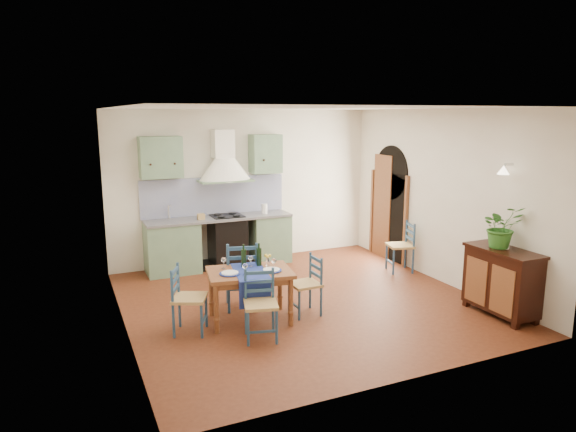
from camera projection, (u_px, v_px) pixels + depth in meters
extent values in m
plane|color=#441C0E|center=(302.00, 301.00, 7.58)|extent=(5.00, 5.00, 0.00)
cube|color=silver|center=(245.00, 186.00, 9.54)|extent=(5.00, 0.04, 2.80)
cube|color=slate|center=(172.00, 248.00, 8.87)|extent=(0.90, 0.60, 0.88)
cube|color=slate|center=(269.00, 238.00, 9.59)|extent=(0.70, 0.60, 0.88)
cube|color=black|center=(228.00, 242.00, 9.27)|extent=(0.60, 0.58, 0.88)
cube|color=gray|center=(219.00, 218.00, 9.12)|extent=(2.60, 0.64, 0.04)
cube|color=silver|center=(171.00, 222.00, 8.78)|extent=(0.45, 0.40, 0.03)
cylinder|color=silver|center=(169.00, 212.00, 8.92)|extent=(0.02, 0.02, 0.26)
cube|color=black|center=(227.00, 216.00, 9.18)|extent=(0.55, 0.48, 0.02)
cube|color=black|center=(219.00, 264.00, 9.34)|extent=(2.60, 0.50, 0.08)
cube|color=navy|center=(214.00, 196.00, 9.30)|extent=(2.65, 0.05, 0.68)
cube|color=slate|center=(161.00, 157.00, 8.64)|extent=(0.70, 0.34, 0.70)
cube|color=slate|center=(265.00, 154.00, 9.40)|extent=(0.55, 0.34, 0.70)
cone|color=white|center=(225.00, 170.00, 9.07)|extent=(0.96, 0.96, 0.40)
cube|color=white|center=(223.00, 144.00, 9.06)|extent=(0.36, 0.30, 0.50)
cube|color=silver|center=(442.00, 197.00, 8.30)|extent=(0.04, 5.00, 2.80)
cube|color=black|center=(389.00, 216.00, 9.66)|extent=(0.03, 1.00, 1.65)
cylinder|color=black|center=(391.00, 173.00, 9.50)|extent=(0.03, 1.00, 1.00)
cube|color=brown|center=(406.00, 222.00, 9.17)|extent=(0.06, 0.06, 1.65)
cube|color=brown|center=(372.00, 211.00, 10.13)|extent=(0.06, 0.06, 1.65)
cube|color=brown|center=(382.00, 206.00, 9.82)|extent=(0.04, 0.55, 1.96)
cylinder|color=silver|center=(509.00, 164.00, 6.92)|extent=(0.15, 0.04, 0.04)
cone|color=#FFEDC6|center=(503.00, 170.00, 6.90)|extent=(0.16, 0.16, 0.12)
cube|color=silver|center=(119.00, 223.00, 6.31)|extent=(0.04, 5.00, 2.80)
cube|color=silver|center=(303.00, 108.00, 7.03)|extent=(5.00, 5.00, 0.01)
cube|color=brown|center=(250.00, 273.00, 6.75)|extent=(1.20, 0.90, 0.05)
cube|color=brown|center=(250.00, 277.00, 6.76)|extent=(1.07, 0.77, 0.08)
cylinder|color=brown|center=(216.00, 309.00, 6.41)|extent=(0.06, 0.06, 0.64)
cylinder|color=brown|center=(211.00, 293.00, 6.98)|extent=(0.06, 0.06, 0.64)
cylinder|color=brown|center=(291.00, 302.00, 6.65)|extent=(0.06, 0.06, 0.64)
cylinder|color=brown|center=(280.00, 287.00, 7.22)|extent=(0.06, 0.06, 0.64)
cube|color=navy|center=(250.00, 272.00, 6.70)|extent=(0.54, 0.87, 0.01)
cube|color=navy|center=(255.00, 293.00, 6.43)|extent=(0.41, 0.08, 0.38)
cylinder|color=navy|center=(230.00, 274.00, 6.59)|extent=(0.27, 0.27, 0.01)
cylinder|color=white|center=(230.00, 273.00, 6.59)|extent=(0.22, 0.22, 0.01)
cylinder|color=navy|center=(271.00, 270.00, 6.72)|extent=(0.27, 0.27, 0.01)
cylinder|color=white|center=(271.00, 270.00, 6.72)|extent=(0.22, 0.22, 0.01)
cylinder|color=black|center=(244.00, 256.00, 6.87)|extent=(0.07, 0.07, 0.32)
cylinder|color=black|center=(259.00, 255.00, 6.93)|extent=(0.07, 0.07, 0.32)
cylinder|color=white|center=(268.00, 262.00, 6.93)|extent=(0.05, 0.05, 0.10)
sphere|color=gold|center=(268.00, 256.00, 6.91)|extent=(0.10, 0.10, 0.10)
cylinder|color=navy|center=(248.00, 329.00, 6.08)|extent=(0.03, 0.03, 0.44)
cylinder|color=navy|center=(246.00, 302.00, 6.37)|extent=(0.03, 0.03, 0.85)
cylinder|color=navy|center=(277.00, 327.00, 6.13)|extent=(0.03, 0.03, 0.44)
cylinder|color=navy|center=(273.00, 300.00, 6.42)|extent=(0.03, 0.03, 0.85)
cube|color=tan|center=(261.00, 304.00, 6.22)|extent=(0.49, 0.49, 0.04)
cube|color=navy|center=(259.00, 290.00, 6.37)|extent=(0.35, 0.12, 0.04)
cube|color=navy|center=(259.00, 282.00, 6.34)|extent=(0.35, 0.12, 0.04)
cube|color=navy|center=(259.00, 273.00, 6.32)|extent=(0.35, 0.12, 0.04)
cube|color=navy|center=(262.00, 332.00, 6.11)|extent=(0.34, 0.12, 0.02)
cylinder|color=navy|center=(254.00, 285.00, 7.52)|extent=(0.04, 0.04, 0.50)
cylinder|color=navy|center=(257.00, 278.00, 7.09)|extent=(0.04, 0.04, 0.99)
cylinder|color=navy|center=(227.00, 287.00, 7.46)|extent=(0.04, 0.04, 0.50)
cylinder|color=navy|center=(228.00, 279.00, 7.03)|extent=(0.04, 0.04, 0.99)
cube|color=tan|center=(242.00, 272.00, 7.25)|extent=(0.56, 0.56, 0.04)
cube|color=navy|center=(243.00, 267.00, 7.03)|extent=(0.41, 0.13, 0.05)
cube|color=navy|center=(242.00, 258.00, 7.00)|extent=(0.41, 0.13, 0.05)
cube|color=navy|center=(242.00, 248.00, 6.98)|extent=(0.41, 0.13, 0.05)
cube|color=navy|center=(241.00, 289.00, 7.50)|extent=(0.39, 0.13, 0.03)
cylinder|color=navy|center=(202.00, 321.00, 6.30)|extent=(0.03, 0.03, 0.44)
cylinder|color=navy|center=(173.00, 305.00, 6.26)|extent=(0.03, 0.03, 0.87)
cylinder|color=navy|center=(206.00, 311.00, 6.63)|extent=(0.03, 0.03, 0.44)
cylinder|color=navy|center=(179.00, 295.00, 6.60)|extent=(0.03, 0.03, 0.87)
cube|color=tan|center=(190.00, 298.00, 6.42)|extent=(0.53, 0.53, 0.04)
cube|color=navy|center=(175.00, 289.00, 6.40)|extent=(0.17, 0.34, 0.04)
cube|color=navy|center=(175.00, 280.00, 6.37)|extent=(0.17, 0.34, 0.04)
cube|color=navy|center=(175.00, 271.00, 6.35)|extent=(0.17, 0.34, 0.04)
cube|color=navy|center=(204.00, 319.00, 6.47)|extent=(0.17, 0.33, 0.02)
cylinder|color=navy|center=(289.00, 297.00, 7.14)|extent=(0.03, 0.03, 0.42)
cylinder|color=navy|center=(310.00, 281.00, 7.23)|extent=(0.03, 0.03, 0.82)
cylinder|color=navy|center=(299.00, 305.00, 6.84)|extent=(0.03, 0.03, 0.42)
cylinder|color=navy|center=(321.00, 288.00, 6.94)|extent=(0.03, 0.03, 0.82)
cube|color=tan|center=(305.00, 284.00, 7.01)|extent=(0.39, 0.39, 0.04)
cube|color=navy|center=(316.00, 274.00, 7.06)|extent=(0.03, 0.35, 0.04)
cube|color=navy|center=(316.00, 267.00, 7.04)|extent=(0.03, 0.35, 0.04)
cube|color=navy|center=(316.00, 259.00, 7.02)|extent=(0.03, 0.35, 0.04)
cube|color=navy|center=(294.00, 304.00, 7.00)|extent=(0.03, 0.33, 0.02)
cylinder|color=navy|center=(386.00, 256.00, 9.13)|extent=(0.04, 0.04, 0.45)
cylinder|color=navy|center=(406.00, 244.00, 9.14)|extent=(0.04, 0.04, 0.88)
cylinder|color=navy|center=(394.00, 262.00, 8.79)|extent=(0.04, 0.04, 0.45)
cylinder|color=navy|center=(414.00, 249.00, 8.80)|extent=(0.04, 0.04, 0.88)
cube|color=tan|center=(400.00, 246.00, 8.94)|extent=(0.50, 0.50, 0.04)
cube|color=navy|center=(410.00, 238.00, 8.94)|extent=(0.12, 0.36, 0.04)
cube|color=navy|center=(410.00, 232.00, 8.92)|extent=(0.12, 0.36, 0.04)
cube|color=navy|center=(411.00, 225.00, 8.90)|extent=(0.12, 0.36, 0.04)
cube|color=navy|center=(390.00, 262.00, 8.97)|extent=(0.12, 0.35, 0.02)
cube|color=black|center=(502.00, 281.00, 6.98)|extent=(0.45, 1.00, 0.82)
cube|color=black|center=(504.00, 251.00, 6.90)|extent=(0.50, 1.05, 0.04)
cube|color=brown|center=(502.00, 291.00, 6.69)|extent=(0.02, 0.38, 0.63)
cube|color=brown|center=(476.00, 281.00, 7.10)|extent=(0.02, 0.38, 0.63)
cube|color=black|center=(515.00, 326.00, 6.60)|extent=(0.08, 0.08, 0.08)
cube|color=black|center=(466.00, 303.00, 7.39)|extent=(0.08, 0.08, 0.08)
cube|color=black|center=(535.00, 321.00, 6.74)|extent=(0.08, 0.08, 0.08)
cube|color=black|center=(485.00, 300.00, 7.53)|extent=(0.08, 0.08, 0.08)
imported|color=#2A6420|center=(501.00, 227.00, 6.91)|extent=(0.63, 0.58, 0.58)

